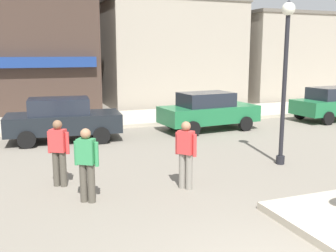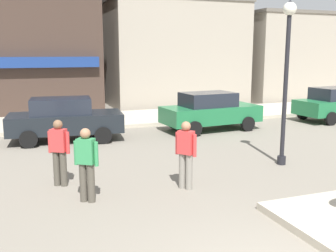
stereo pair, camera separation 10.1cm
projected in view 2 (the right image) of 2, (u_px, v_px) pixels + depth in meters
name	position (u px, v px, depth m)	size (l,w,h in m)	color
kerb_far	(97.00, 120.00, 18.13)	(80.00, 4.00, 0.15)	#B7AD99
lamp_post	(287.00, 60.00, 10.73)	(0.36, 0.36, 4.54)	black
parked_car_nearest	(65.00, 119.00, 14.14)	(4.14, 2.16, 1.56)	black
parked_car_second	(210.00, 111.00, 16.09)	(4.13, 2.14, 1.56)	#1E6B3D
pedestrian_crossing_near	(186.00, 153.00, 9.11)	(0.41, 0.49, 1.61)	gray
pedestrian_crossing_far	(86.00, 163.00, 8.30)	(0.51, 0.38, 1.61)	#4C473D
pedestrian_kerb_side	(59.00, 151.00, 9.32)	(0.51, 0.38, 1.61)	#4C473D
building_storefront_left_near	(169.00, 53.00, 24.89)	(8.19, 6.91, 6.23)	#9E9384
building_storefront_left_mid	(279.00, 57.00, 27.37)	(6.77, 6.50, 5.70)	#9E9384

